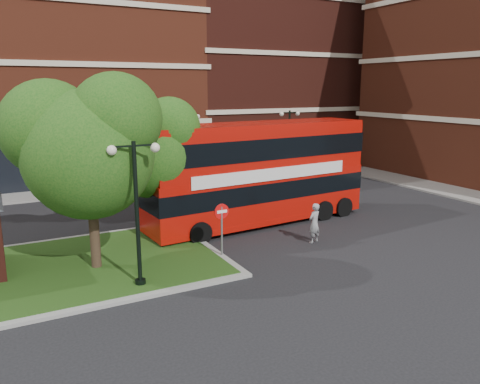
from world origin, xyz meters
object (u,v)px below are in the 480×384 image
bus (258,167)px  car_silver (149,177)px  woman (314,223)px  car_white (258,170)px

bus → car_silver: size_ratio=2.81×
woman → car_silver: woman is taller
bus → car_silver: 11.39m
bus → woman: size_ratio=6.60×
car_silver → car_white: (7.69, -1.50, 0.08)m
woman → car_silver: bearing=-95.5°
woman → car_white: woman is taller
woman → car_silver: (-2.90, 14.69, -0.18)m
bus → car_white: bus is taller
woman → car_white: (4.79, 13.19, -0.10)m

